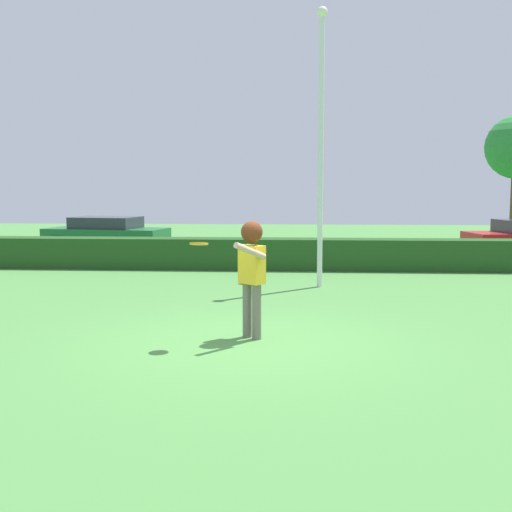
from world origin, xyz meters
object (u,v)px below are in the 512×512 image
at_px(frisbee, 199,244).
at_px(lamppost, 321,135).
at_px(person, 251,264).
at_px(parked_car_green, 107,233).

relative_size(frisbee, lamppost, 0.04).
distance_m(person, parked_car_green, 13.86).
relative_size(lamppost, parked_car_green, 1.41).
height_order(person, lamppost, lamppost).
bearing_deg(person, parked_car_green, 115.67).
xyz_separation_m(frisbee, lamppost, (1.94, 5.56, 1.96)).
bearing_deg(parked_car_green, person, -64.33).
height_order(lamppost, parked_car_green, lamppost).
xyz_separation_m(frisbee, parked_car_green, (-5.28, 12.94, -0.79)).
distance_m(frisbee, parked_car_green, 13.99).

